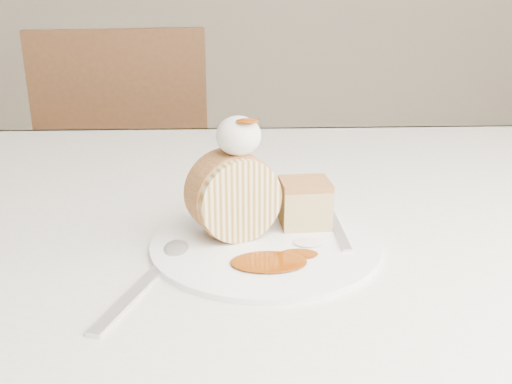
{
  "coord_description": "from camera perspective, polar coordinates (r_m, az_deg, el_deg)",
  "views": [
    {
      "loc": [
        -0.08,
        -0.49,
        1.02
      ],
      "look_at": [
        -0.06,
        0.09,
        0.81
      ],
      "focal_mm": 40.0,
      "sensor_mm": 36.0,
      "label": 1
    }
  ],
  "objects": [
    {
      "name": "roulade_slice",
      "position": [
        0.63,
        -2.25,
        -0.38
      ],
      "size": [
        0.11,
        0.08,
        0.09
      ],
      "primitive_type": "cylinder",
      "rotation": [
        1.57,
        0.0,
        0.4
      ],
      "color": "beige",
      "rests_on": "plate"
    },
    {
      "name": "table",
      "position": [
        0.78,
        3.83,
        -7.5
      ],
      "size": [
        1.4,
        0.9,
        0.75
      ],
      "color": "silver",
      "rests_on": "ground"
    },
    {
      "name": "caramel_pool",
      "position": [
        0.58,
        1.27,
        -6.99
      ],
      "size": [
        0.08,
        0.06,
        0.0
      ],
      "primitive_type": null,
      "rotation": [
        0.0,
        0.0,
        0.07
      ],
      "color": "#732D04",
      "rests_on": "plate"
    },
    {
      "name": "spoon",
      "position": [
        0.55,
        -12.05,
        -9.89
      ],
      "size": [
        0.08,
        0.18,
        0.0
      ],
      "primitive_type": "cube",
      "rotation": [
        0.0,
        0.0,
        -0.33
      ],
      "color": "silver",
      "rests_on": "table"
    },
    {
      "name": "chair_far",
      "position": [
        1.68,
        -12.88,
        2.14
      ],
      "size": [
        0.52,
        0.52,
        0.93
      ],
      "rotation": [
        0.0,
        0.0,
        3.35
      ],
      "color": "brown",
      "rests_on": "ground"
    },
    {
      "name": "cake_chunk",
      "position": [
        0.67,
        4.89,
        -1.37
      ],
      "size": [
        0.06,
        0.06,
        0.05
      ],
      "primitive_type": "cube",
      "rotation": [
        0.0,
        0.0,
        0.07
      ],
      "color": "#BA8146",
      "rests_on": "plate"
    },
    {
      "name": "fork",
      "position": [
        0.66,
        8.25,
        -3.84
      ],
      "size": [
        0.02,
        0.15,
        0.0
      ],
      "primitive_type": "cube",
      "rotation": [
        0.0,
        0.0,
        0.0
      ],
      "color": "silver",
      "rests_on": "plate"
    },
    {
      "name": "caramel_drizzle",
      "position": [
        0.59,
        -0.88,
        7.62
      ],
      "size": [
        0.02,
        0.02,
        0.01
      ],
      "primitive_type": "ellipsoid",
      "color": "#732D04",
      "rests_on": "whipped_cream"
    },
    {
      "name": "whipped_cream",
      "position": [
        0.61,
        -1.76,
        5.64
      ],
      "size": [
        0.05,
        0.05,
        0.04
      ],
      "primitive_type": "ellipsoid",
      "color": "silver",
      "rests_on": "roulade_slice"
    },
    {
      "name": "plate",
      "position": [
        0.63,
        0.95,
        -5.22
      ],
      "size": [
        0.27,
        0.27,
        0.01
      ],
      "primitive_type": "cylinder",
      "rotation": [
        0.0,
        0.0,
        0.07
      ],
      "color": "white",
      "rests_on": "table"
    }
  ]
}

